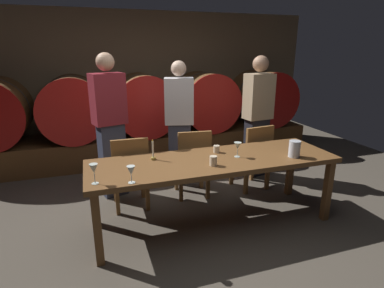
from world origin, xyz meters
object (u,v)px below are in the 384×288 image
object	(u,v)px
pitcher	(294,149)
guest_left	(110,125)
candle_center	(153,154)
chair_left	(130,170)
chair_center	(193,160)
chair_right	(254,154)
guest_right	(257,116)
wine_barrel_far_right	(262,98)
cup_right	(216,149)
wine_barrel_center	(143,104)
cup_left	(213,161)
wine_glass_left	(94,169)
wine_barrel_right	(205,101)
dining_table	(214,165)
guest_center	(179,122)
wine_glass_center	(131,171)
wine_glass_right	(238,146)
wine_barrel_left	(73,108)

from	to	relation	value
pitcher	guest_left	bearing A→B (deg)	144.53
candle_center	chair_left	bearing A→B (deg)	115.06
chair_center	guest_left	world-z (taller)	guest_left
pitcher	chair_right	bearing A→B (deg)	89.61
chair_left	guest_right	world-z (taller)	guest_right
wine_barrel_far_right	cup_right	bearing A→B (deg)	-130.04
wine_barrel_center	cup_left	distance (m)	2.54
chair_right	wine_glass_left	xyz separation A→B (m)	(-1.99, -0.87, 0.37)
wine_barrel_right	wine_barrel_far_right	xyz separation A→B (m)	(1.14, 0.00, 0.00)
dining_table	chair_left	size ratio (longest dim) A/B	2.89
wine_barrel_right	dining_table	size ratio (longest dim) A/B	0.39
wine_barrel_center	wine_glass_left	size ratio (longest dim) A/B	5.66
chair_left	chair_center	xyz separation A→B (m)	(0.78, 0.07, 0.00)
guest_center	cup_right	bearing A→B (deg)	113.07
wine_glass_center	wine_glass_left	bearing A→B (deg)	164.74
guest_right	cup_right	xyz separation A→B (m)	(-0.99, -0.87, -0.12)
wine_barrel_right	guest_right	size ratio (longest dim) A/B	0.57
wine_glass_left	guest_center	bearing A→B (deg)	51.41
dining_table	chair_center	xyz separation A→B (m)	(-0.01, 0.65, -0.17)
wine_glass_center	chair_center	bearing A→B (deg)	48.43
guest_left	guest_center	bearing A→B (deg)	172.01
guest_center	pitcher	bearing A→B (deg)	136.88
chair_left	pitcher	xyz separation A→B (m)	(1.60, -0.79, 0.33)
guest_center	wine_glass_left	distance (m)	1.84
guest_center	cup_left	distance (m)	1.36
wine_barrel_right	wine_barrel_far_right	size ratio (longest dim) A/B	1.00
wine_glass_center	cup_right	bearing A→B (deg)	27.68
guest_left	cup_left	bearing A→B (deg)	108.39
wine_barrel_far_right	cup_right	xyz separation A→B (m)	(-1.82, -2.16, -0.16)
chair_right	wine_glass_center	world-z (taller)	same
pitcher	wine_glass_center	xyz separation A→B (m)	(-1.69, -0.13, 0.02)
chair_left	wine_barrel_far_right	bearing A→B (deg)	-146.11
chair_left	guest_left	xyz separation A→B (m)	(-0.16, 0.46, 0.42)
guest_left	candle_center	distance (m)	0.95
wine_barrel_right	chair_center	size ratio (longest dim) A/B	1.12
wine_glass_right	cup_right	world-z (taller)	wine_glass_right
wine_barrel_center	pitcher	bearing A→B (deg)	-66.17
wine_barrel_center	wine_barrel_right	distance (m)	1.09
wine_barrel_right	cup_left	world-z (taller)	wine_barrel_right
pitcher	wine_glass_right	xyz separation A→B (m)	(-0.56, 0.18, 0.03)
guest_right	pitcher	distance (m)	1.30
wine_barrel_left	wine_glass_right	distance (m)	2.89
dining_table	cup_left	size ratio (longest dim) A/B	26.65
candle_center	pitcher	world-z (taller)	candle_center
guest_center	pitcher	size ratio (longest dim) A/B	9.67
dining_table	wine_glass_left	distance (m)	1.21
wine_barrel_center	chair_center	size ratio (longest dim) A/B	1.12
guest_left	guest_right	world-z (taller)	guest_left
chair_center	wine_glass_right	world-z (taller)	wine_glass_right
chair_center	guest_right	xyz separation A→B (m)	(1.11, 0.40, 0.40)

